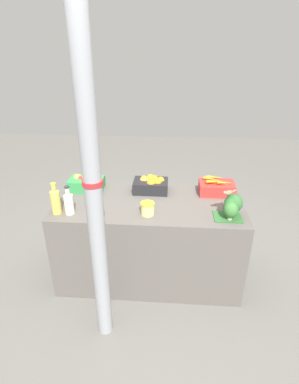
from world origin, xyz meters
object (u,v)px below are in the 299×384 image
at_px(carrot_crate, 217,187).
at_px(pickle_jar, 147,209).
at_px(broccoli_pile, 232,206).
at_px(juice_bottle_golden, 56,200).
at_px(sparrow_bird, 228,193).
at_px(orange_crate, 151,184).
at_px(support_pole, 94,199).
at_px(juice_bottle_cloudy, 69,202).
at_px(apple_crate, 86,182).

xyz_separation_m(carrot_crate, pickle_jar, (-0.61, -0.44, -0.01)).
height_order(broccoli_pile, juice_bottle_golden, juice_bottle_golden).
xyz_separation_m(broccoli_pile, sparrow_bird, (-0.04, 0.00, 0.12)).
distance_m(orange_crate, juice_bottle_golden, 0.88).
bearing_deg(support_pole, broccoli_pile, 26.44).
distance_m(support_pole, carrot_crate, 1.32).
distance_m(juice_bottle_golden, sparrow_bird, 1.38).
xyz_separation_m(juice_bottle_golden, juice_bottle_cloudy, (0.11, -0.00, -0.01)).
relative_size(apple_crate, pickle_jar, 2.82).
xyz_separation_m(apple_crate, broccoli_pile, (1.29, -0.44, 0.03)).
height_order(broccoli_pile, juice_bottle_cloudy, juice_bottle_cloudy).
relative_size(carrot_crate, pickle_jar, 2.82).
bearing_deg(orange_crate, carrot_crate, -0.17).
height_order(pickle_jar, sparrow_bird, sparrow_bird).
height_order(support_pole, broccoli_pile, support_pole).
bearing_deg(juice_bottle_cloudy, apple_crate, 88.75).
relative_size(apple_crate, carrot_crate, 1.00).
height_order(carrot_crate, juice_bottle_cloudy, juice_bottle_cloudy).
height_order(carrot_crate, sparrow_bird, sparrow_bird).
height_order(broccoli_pile, pickle_jar, broccoli_pile).
height_order(orange_crate, sparrow_bird, sparrow_bird).
height_order(carrot_crate, pickle_jar, carrot_crate).
xyz_separation_m(apple_crate, juice_bottle_cloudy, (-0.01, -0.47, 0.03)).
bearing_deg(sparrow_bird, apple_crate, -52.97).
distance_m(broccoli_pile, juice_bottle_golden, 1.41).
bearing_deg(broccoli_pile, sparrow_bird, 176.53).
bearing_deg(support_pole, carrot_crate, 45.30).
bearing_deg(sparrow_bird, juice_bottle_golden, -32.28).
xyz_separation_m(support_pole, orange_crate, (0.29, 0.91, -0.30)).
bearing_deg(orange_crate, sparrow_bird, -34.44).
xyz_separation_m(carrot_crate, juice_bottle_golden, (-1.35, -0.47, 0.05)).
xyz_separation_m(juice_bottle_cloudy, pickle_jar, (0.63, 0.03, -0.05)).
relative_size(apple_crate, orange_crate, 1.00).
distance_m(apple_crate, broccoli_pile, 1.36).
bearing_deg(sparrow_bird, juice_bottle_cloudy, -32.15).
relative_size(support_pole, orange_crate, 7.23).
relative_size(support_pole, juice_bottle_golden, 8.66).
bearing_deg(pickle_jar, sparrow_bird, 0.40).
bearing_deg(orange_crate, apple_crate, 179.86).
height_order(carrot_crate, juice_bottle_golden, juice_bottle_golden).
bearing_deg(pickle_jar, orange_crate, 90.35).
height_order(orange_crate, carrot_crate, carrot_crate).
height_order(juice_bottle_golden, pickle_jar, juice_bottle_golden).
distance_m(carrot_crate, sparrow_bird, 0.46).
height_order(orange_crate, juice_bottle_cloudy, juice_bottle_cloudy).
distance_m(apple_crate, pickle_jar, 0.76).
bearing_deg(juice_bottle_cloudy, support_pole, -52.68).
bearing_deg(juice_bottle_golden, sparrow_bird, 1.55).
bearing_deg(broccoli_pile, juice_bottle_cloudy, -178.47).
distance_m(carrot_crate, broccoli_pile, 0.44).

